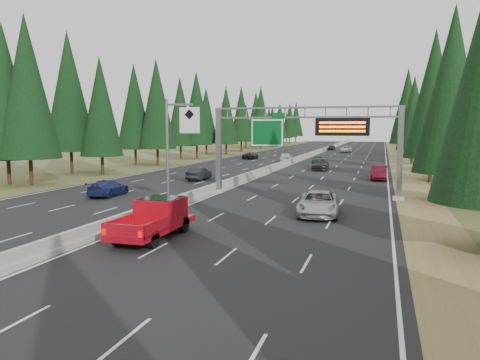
% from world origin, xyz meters
% --- Properties ---
extents(road, '(32.00, 260.00, 0.08)m').
position_xyz_m(road, '(0.00, 80.00, 0.04)').
color(road, black).
rests_on(road, ground).
extents(shoulder_right, '(3.60, 260.00, 0.06)m').
position_xyz_m(shoulder_right, '(17.80, 80.00, 0.03)').
color(shoulder_right, olive).
rests_on(shoulder_right, ground).
extents(shoulder_left, '(3.60, 260.00, 0.06)m').
position_xyz_m(shoulder_left, '(-17.80, 80.00, 0.03)').
color(shoulder_left, '#4D5327').
rests_on(shoulder_left, ground).
extents(median_barrier, '(0.70, 260.00, 0.85)m').
position_xyz_m(median_barrier, '(0.00, 80.00, 0.41)').
color(median_barrier, gray).
rests_on(median_barrier, road).
extents(sign_gantry, '(16.75, 0.98, 7.80)m').
position_xyz_m(sign_gantry, '(8.92, 34.88, 5.27)').
color(sign_gantry, slate).
rests_on(sign_gantry, road).
extents(hov_sign_pole, '(2.80, 0.50, 8.00)m').
position_xyz_m(hov_sign_pole, '(0.58, 24.97, 4.72)').
color(hov_sign_pole, slate).
rests_on(hov_sign_pole, road).
extents(tree_row_right, '(12.10, 240.02, 18.25)m').
position_xyz_m(tree_row_right, '(22.00, 81.14, 9.30)').
color(tree_row_right, black).
rests_on(tree_row_right, ground).
extents(tree_row_left, '(11.94, 238.77, 18.74)m').
position_xyz_m(tree_row_left, '(-22.02, 73.40, 9.23)').
color(tree_row_left, black).
rests_on(tree_row_left, ground).
extents(silver_minivan, '(3.20, 6.06, 1.63)m').
position_xyz_m(silver_minivan, '(10.71, 26.22, 0.89)').
color(silver_minivan, '#A7A8AC').
rests_on(silver_minivan, road).
extents(red_pickup, '(2.29, 6.41, 2.09)m').
position_xyz_m(red_pickup, '(3.04, 17.30, 1.24)').
color(red_pickup, black).
rests_on(red_pickup, road).
extents(car_ahead_green, '(1.66, 3.97, 1.34)m').
position_xyz_m(car_ahead_green, '(4.15, 74.72, 0.75)').
color(car_ahead_green, '#145831').
rests_on(car_ahead_green, road).
extents(car_ahead_dkred, '(1.78, 5.03, 1.66)m').
position_xyz_m(car_ahead_dkred, '(14.50, 50.53, 0.91)').
color(car_ahead_dkred, '#500B1B').
rests_on(car_ahead_dkred, road).
extents(car_ahead_dkgrey, '(2.68, 5.72, 1.62)m').
position_xyz_m(car_ahead_dkgrey, '(6.35, 61.44, 0.89)').
color(car_ahead_dkgrey, black).
rests_on(car_ahead_dkgrey, road).
extents(car_ahead_white, '(2.79, 5.78, 1.59)m').
position_xyz_m(car_ahead_white, '(6.13, 111.96, 0.87)').
color(car_ahead_white, silver).
rests_on(car_ahead_white, road).
extents(car_ahead_far, '(1.83, 4.35, 1.47)m').
position_xyz_m(car_ahead_far, '(1.50, 123.24, 0.81)').
color(car_ahead_far, black).
rests_on(car_ahead_far, road).
extents(car_onc_near, '(1.55, 4.42, 1.46)m').
position_xyz_m(car_onc_near, '(-5.34, 44.25, 0.81)').
color(car_onc_near, black).
rests_on(car_onc_near, road).
extents(car_onc_blue, '(2.29, 4.97, 1.41)m').
position_xyz_m(car_onc_blue, '(-8.20, 30.00, 0.78)').
color(car_onc_blue, navy).
rests_on(car_onc_blue, road).
extents(car_onc_white, '(2.20, 4.85, 1.62)m').
position_xyz_m(car_onc_white, '(-1.50, 75.74, 0.89)').
color(car_onc_white, silver).
rests_on(car_onc_white, road).
extents(car_onc_far, '(2.22, 4.77, 1.32)m').
position_xyz_m(car_onc_far, '(-9.72, 81.70, 0.74)').
color(car_onc_far, black).
rests_on(car_onc_far, road).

